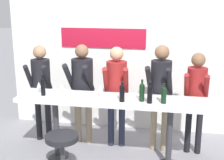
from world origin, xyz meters
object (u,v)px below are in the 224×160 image
object	(u,v)px
person_left	(82,83)
wine_glass_0	(61,86)
person_center_right	(196,92)
wine_bottle_1	(164,94)
person_center	(161,86)
wine_bottle_2	(43,86)
person_center_left	(117,86)
wine_bottle_3	(142,91)
wine_bottle_0	(150,93)
bar_stool	(62,151)
wine_bottle_4	(122,92)
wine_glass_2	(100,89)
person_far_left	(41,82)
wine_glass_1	(39,85)
tasting_table	(111,107)

from	to	relation	value
person_left	wine_glass_0	world-z (taller)	person_left
person_center_right	wine_bottle_1	xyz separation A→B (m)	(-0.49, -0.61, 0.12)
person_center	wine_bottle_2	size ratio (longest dim) A/B	5.34
person_center_left	wine_bottle_3	size ratio (longest dim) A/B	5.39
wine_bottle_0	wine_bottle_3	bearing A→B (deg)	149.96
person_left	wine_bottle_0	bearing A→B (deg)	-24.77
bar_stool	wine_bottle_1	xyz separation A→B (m)	(1.30, 0.58, 0.69)
person_center_left	wine_bottle_4	distance (m)	0.69
person_center_right	wine_bottle_0	size ratio (longest dim) A/B	5.19
wine_bottle_2	wine_bottle_4	bearing A→B (deg)	-3.36
person_center_right	person_left	bearing A→B (deg)	-175.98
wine_bottle_4	bar_stool	bearing A→B (deg)	-142.60
wine_bottle_2	wine_glass_2	bearing A→B (deg)	6.06
bar_stool	person_center_left	world-z (taller)	person_center_left
person_left	person_center_left	distance (m)	0.59
wine_bottle_3	person_center_right	bearing A→B (deg)	35.55
person_far_left	wine_glass_0	world-z (taller)	person_far_left
person_left	wine_glass_1	xyz separation A→B (m)	(-0.55, -0.52, 0.08)
bar_stool	person_left	xyz separation A→B (m)	(-0.06, 1.25, 0.60)
bar_stool	wine_bottle_3	size ratio (longest dim) A/B	2.20
tasting_table	wine_bottle_1	size ratio (longest dim) A/B	9.83
tasting_table	wine_bottle_4	xyz separation A→B (m)	(0.18, -0.13, 0.28)
wine_bottle_1	wine_glass_0	bearing A→B (deg)	174.07
tasting_table	person_far_left	distance (m)	1.42
person_left	wine_glass_0	bearing A→B (deg)	-103.83
person_far_left	wine_glass_0	size ratio (longest dim) A/B	9.51
wine_glass_0	wine_glass_1	xyz separation A→B (m)	(-0.36, -0.01, 0.00)
person_left	wine_bottle_1	xyz separation A→B (m)	(1.36, -0.67, 0.09)
tasting_table	person_center_left	distance (m)	0.56
person_far_left	wine_bottle_1	bearing A→B (deg)	-23.09
wine_bottle_4	wine_bottle_2	bearing A→B (deg)	176.64
person_left	wine_glass_0	size ratio (longest dim) A/B	9.68
wine_glass_1	wine_glass_0	bearing A→B (deg)	1.70
bar_stool	wine_glass_1	size ratio (longest dim) A/B	3.92
person_center	wine_glass_2	bearing A→B (deg)	-144.31
bar_stool	tasting_table	bearing A→B (deg)	51.69
person_center	wine_bottle_4	size ratio (longest dim) A/B	5.92
wine_glass_2	wine_bottle_1	bearing A→B (deg)	-8.18
person_center_right	wine_bottle_4	bearing A→B (deg)	-143.31
person_left	person_center	xyz separation A→B (m)	(1.30, -0.08, 0.04)
wine_bottle_3	wine_bottle_4	world-z (taller)	wine_bottle_3
person_left	wine_glass_2	bearing A→B (deg)	-45.19
person_center	person_center_left	bearing A→B (deg)	-175.28
tasting_table	wine_glass_2	world-z (taller)	wine_glass_2
wine_bottle_1	wine_bottle_2	world-z (taller)	wine_bottle_2
tasting_table	person_center_right	bearing A→B (deg)	22.10
person_center_left	person_center_right	xyz separation A→B (m)	(1.26, -0.02, -0.03)
wine_bottle_2	wine_glass_2	xyz separation A→B (m)	(0.86, 0.09, -0.02)
wine_bottle_0	wine_glass_0	xyz separation A→B (m)	(-1.35, 0.19, -0.02)
person_center_left	wine_bottle_0	size ratio (longest dim) A/B	5.36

